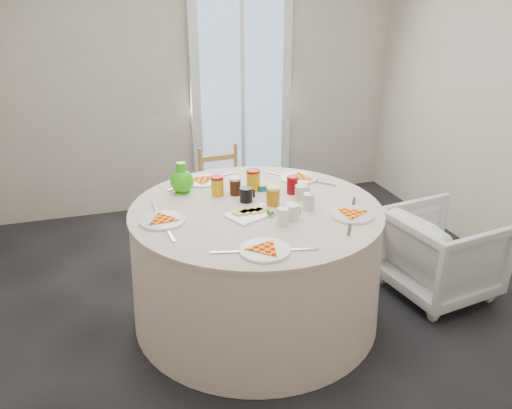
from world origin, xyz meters
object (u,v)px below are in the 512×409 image
object	(u,v)px
table	(256,264)
armchair	(443,243)
green_pitcher	(182,180)
wooden_chair	(225,191)

from	to	relation	value
table	armchair	distance (m)	1.34
armchair	table	bearing A→B (deg)	75.69
table	armchair	xyz separation A→B (m)	(1.33, -0.14, 0.02)
armchair	green_pitcher	bearing A→B (deg)	64.97
armchair	green_pitcher	xyz separation A→B (m)	(-1.73, 0.52, 0.48)
table	green_pitcher	size ratio (longest dim) A/B	8.01
table	wooden_chair	size ratio (longest dim) A/B	1.95
wooden_chair	green_pitcher	distance (m)	0.95
green_pitcher	table	bearing A→B (deg)	-65.17
table	green_pitcher	bearing A→B (deg)	136.14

